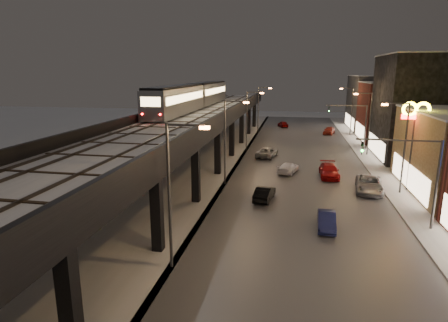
{
  "coord_description": "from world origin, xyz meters",
  "views": [
    {
      "loc": [
        6.38,
        -7.07,
        11.78
      ],
      "look_at": [
        1.1,
        20.95,
        5.0
      ],
      "focal_mm": 30.0,
      "sensor_mm": 36.0,
      "label": 1
    }
  ],
  "objects_px": {
    "subway_train": "(195,95)",
    "car_onc_white": "(329,171)",
    "car_onc_dark": "(369,185)",
    "car_mid_silver": "(267,152)",
    "car_near_white": "(264,194)",
    "car_onc_silver": "(327,221)",
    "car_onc_red": "(329,131)",
    "car_mid_dark": "(288,168)",
    "car_far_white": "(283,124)"
  },
  "relations": [
    {
      "from": "subway_train",
      "to": "car_onc_white",
      "type": "relative_size",
      "value": 7.04
    },
    {
      "from": "car_onc_dark",
      "to": "subway_train",
      "type": "bearing_deg",
      "value": 150.1
    },
    {
      "from": "car_mid_silver",
      "to": "car_onc_dark",
      "type": "relative_size",
      "value": 0.93
    },
    {
      "from": "car_near_white",
      "to": "car_onc_silver",
      "type": "height_order",
      "value": "car_near_white"
    },
    {
      "from": "car_mid_silver",
      "to": "car_onc_dark",
      "type": "distance_m",
      "value": 18.02
    },
    {
      "from": "car_onc_dark",
      "to": "car_onc_red",
      "type": "relative_size",
      "value": 1.26
    },
    {
      "from": "car_mid_silver",
      "to": "car_onc_dark",
      "type": "height_order",
      "value": "car_onc_dark"
    },
    {
      "from": "car_onc_white",
      "to": "car_onc_red",
      "type": "height_order",
      "value": "car_onc_red"
    },
    {
      "from": "subway_train",
      "to": "car_onc_red",
      "type": "xyz_separation_m",
      "value": [
        21.61,
        19.23,
        -7.64
      ]
    },
    {
      "from": "car_onc_silver",
      "to": "car_onc_white",
      "type": "height_order",
      "value": "car_onc_white"
    },
    {
      "from": "car_near_white",
      "to": "car_mid_dark",
      "type": "distance_m",
      "value": 10.6
    },
    {
      "from": "car_mid_silver",
      "to": "car_mid_dark",
      "type": "height_order",
      "value": "car_mid_silver"
    },
    {
      "from": "car_near_white",
      "to": "car_onc_dark",
      "type": "bearing_deg",
      "value": -148.18
    },
    {
      "from": "car_mid_silver",
      "to": "car_onc_dark",
      "type": "bearing_deg",
      "value": 138.7
    },
    {
      "from": "car_onc_silver",
      "to": "car_onc_white",
      "type": "relative_size",
      "value": 0.75
    },
    {
      "from": "car_onc_silver",
      "to": "car_onc_red",
      "type": "distance_m",
      "value": 46.67
    },
    {
      "from": "car_onc_white",
      "to": "car_onc_red",
      "type": "xyz_separation_m",
      "value": [
        2.55,
        31.46,
        0.01
      ]
    },
    {
      "from": "car_onc_silver",
      "to": "car_near_white",
      "type": "bearing_deg",
      "value": 134.83
    },
    {
      "from": "subway_train",
      "to": "car_mid_dark",
      "type": "height_order",
      "value": "subway_train"
    },
    {
      "from": "car_far_white",
      "to": "car_onc_red",
      "type": "xyz_separation_m",
      "value": [
        9.12,
        -8.14,
        0.08
      ]
    },
    {
      "from": "car_onc_silver",
      "to": "car_onc_white",
      "type": "bearing_deg",
      "value": 86.88
    },
    {
      "from": "car_mid_dark",
      "to": "subway_train",
      "type": "bearing_deg",
      "value": -21.08
    },
    {
      "from": "car_onc_silver",
      "to": "car_onc_red",
      "type": "relative_size",
      "value": 0.87
    },
    {
      "from": "car_mid_dark",
      "to": "car_mid_silver",
      "type": "bearing_deg",
      "value": -52.08
    },
    {
      "from": "car_mid_dark",
      "to": "car_onc_silver",
      "type": "xyz_separation_m",
      "value": [
        3.2,
        -16.08,
        0.01
      ]
    },
    {
      "from": "car_mid_silver",
      "to": "car_onc_red",
      "type": "xyz_separation_m",
      "value": [
        10.33,
        22.27,
        0.03
      ]
    },
    {
      "from": "car_mid_silver",
      "to": "car_far_white",
      "type": "relative_size",
      "value": 1.31
    },
    {
      "from": "subway_train",
      "to": "car_near_white",
      "type": "relative_size",
      "value": 8.94
    },
    {
      "from": "car_near_white",
      "to": "car_far_white",
      "type": "relative_size",
      "value": 1.02
    },
    {
      "from": "car_mid_silver",
      "to": "car_far_white",
      "type": "height_order",
      "value": "car_mid_silver"
    },
    {
      "from": "car_far_white",
      "to": "car_onc_white",
      "type": "relative_size",
      "value": 0.77
    },
    {
      "from": "subway_train",
      "to": "car_onc_white",
      "type": "distance_m",
      "value": 23.9
    },
    {
      "from": "car_mid_silver",
      "to": "car_onc_silver",
      "type": "bearing_deg",
      "value": 114.72
    },
    {
      "from": "subway_train",
      "to": "car_onc_dark",
      "type": "height_order",
      "value": "subway_train"
    },
    {
      "from": "car_onc_white",
      "to": "car_near_white",
      "type": "bearing_deg",
      "value": -126.17
    },
    {
      "from": "car_near_white",
      "to": "car_onc_dark",
      "type": "height_order",
      "value": "car_onc_dark"
    },
    {
      "from": "car_onc_dark",
      "to": "car_onc_white",
      "type": "distance_m",
      "value": 5.99
    },
    {
      "from": "car_onc_dark",
      "to": "car_onc_white",
      "type": "xyz_separation_m",
      "value": [
        -3.5,
        4.86,
        -0.03
      ]
    },
    {
      "from": "car_near_white",
      "to": "car_mid_silver",
      "type": "height_order",
      "value": "car_mid_silver"
    },
    {
      "from": "car_onc_red",
      "to": "car_mid_dark",
      "type": "bearing_deg",
      "value": -88.08
    },
    {
      "from": "car_mid_dark",
      "to": "car_onc_red",
      "type": "height_order",
      "value": "car_onc_red"
    },
    {
      "from": "subway_train",
      "to": "car_onc_silver",
      "type": "relative_size",
      "value": 9.38
    },
    {
      "from": "car_far_white",
      "to": "car_onc_dark",
      "type": "bearing_deg",
      "value": 84.25
    },
    {
      "from": "car_mid_silver",
      "to": "car_mid_dark",
      "type": "xyz_separation_m",
      "value": [
        3.17,
        -8.15,
        -0.09
      ]
    },
    {
      "from": "subway_train",
      "to": "car_onc_dark",
      "type": "distance_m",
      "value": 29.31
    },
    {
      "from": "car_far_white",
      "to": "subway_train",
      "type": "bearing_deg",
      "value": 46.96
    },
    {
      "from": "car_onc_silver",
      "to": "car_onc_white",
      "type": "xyz_separation_m",
      "value": [
        1.4,
        15.03,
        0.11
      ]
    },
    {
      "from": "subway_train",
      "to": "car_far_white",
      "type": "height_order",
      "value": "subway_train"
    },
    {
      "from": "car_mid_dark",
      "to": "car_far_white",
      "type": "xyz_separation_m",
      "value": [
        -1.97,
        38.55,
        0.05
      ]
    },
    {
      "from": "car_near_white",
      "to": "car_onc_silver",
      "type": "distance_m",
      "value": 7.72
    }
  ]
}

